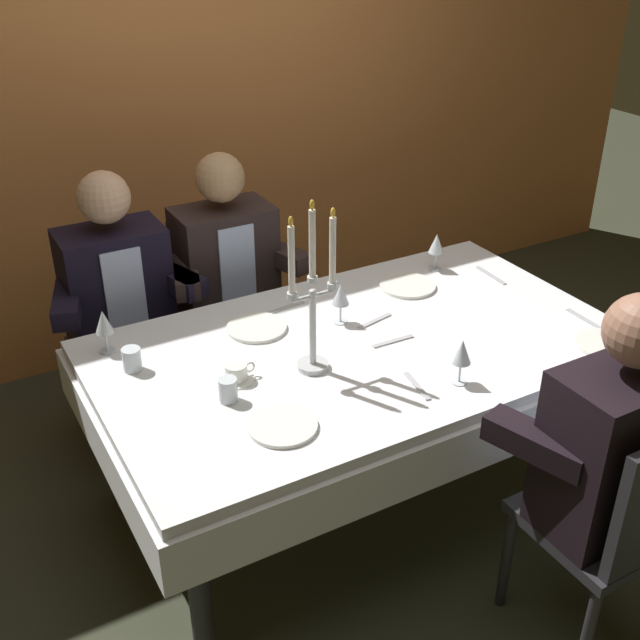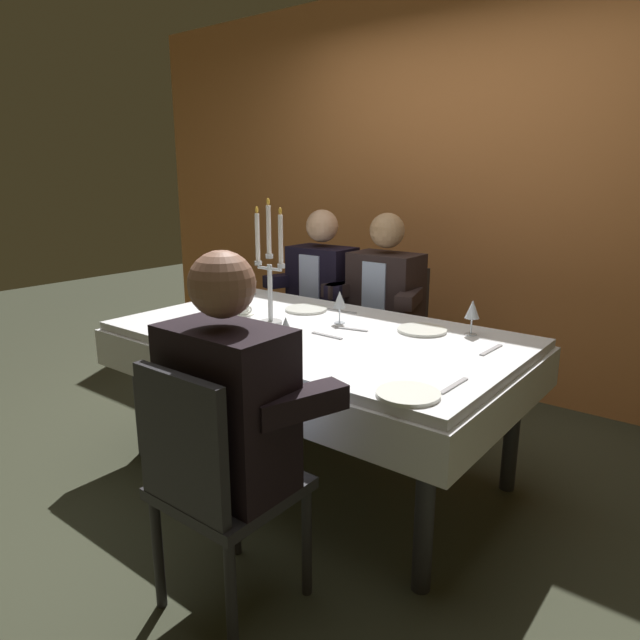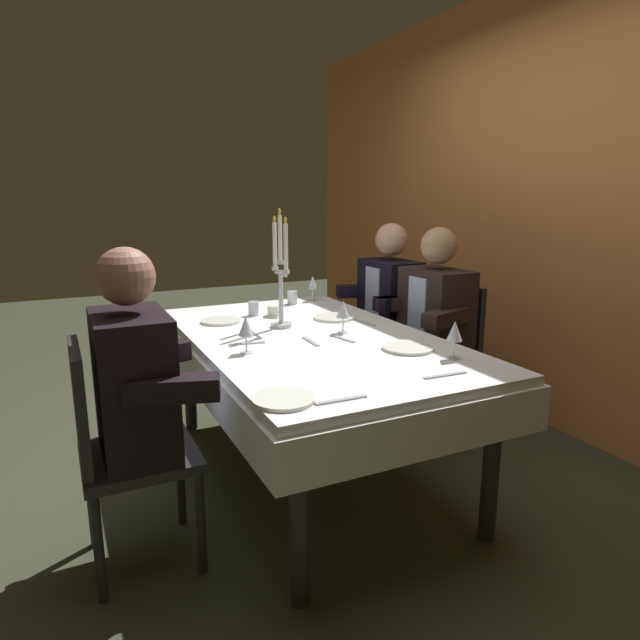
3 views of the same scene
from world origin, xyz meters
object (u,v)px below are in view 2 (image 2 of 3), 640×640
object	(u,v)px
candelabra	(270,274)
seated_diner_2	(226,407)
coffee_cup_0	(242,310)
seated_diner_0	(323,287)
dining_table	(315,354)
dinner_plate_1	(306,309)
seated_diner_1	(386,296)
wine_glass_3	(286,329)
water_tumbler_0	(237,293)
water_tumbler_1	(219,309)
dinner_plate_0	(198,326)
dinner_plate_3	(422,330)
wine_glass_0	(251,276)
wine_glass_1	(472,311)
wine_glass_2	(340,301)
dinner_plate_2	(408,394)

from	to	relation	value
candelabra	seated_diner_2	world-z (taller)	candelabra
coffee_cup_0	seated_diner_0	distance (m)	0.90
dining_table	seated_diner_0	size ratio (longest dim) A/B	1.56
dinner_plate_1	seated_diner_1	bearing A→B (deg)	77.66
wine_glass_3	candelabra	bearing A→B (deg)	140.14
water_tumbler_0	seated_diner_1	size ratio (longest dim) A/B	0.07
candelabra	water_tumbler_1	size ratio (longest dim) A/B	7.55
dining_table	wine_glass_3	world-z (taller)	wine_glass_3
seated_diner_0	seated_diner_2	distance (m)	2.02
dinner_plate_0	dinner_plate_3	distance (m)	1.08
wine_glass_3	dining_table	bearing A→B (deg)	111.60
dinner_plate_0	dinner_plate_3	world-z (taller)	same
wine_glass_3	seated_diner_0	distance (m)	1.50
seated_diner_0	seated_diner_2	world-z (taller)	same
dining_table	dinner_plate_0	world-z (taller)	dinner_plate_0
candelabra	wine_glass_0	size ratio (longest dim) A/B	3.73
wine_glass_3	water_tumbler_1	xyz separation A→B (m)	(-0.71, 0.28, -0.07)
wine_glass_1	wine_glass_2	size ratio (longest dim) A/B	1.00
dinner_plate_2	seated_diner_0	distance (m)	1.94
dinner_plate_2	water_tumbler_1	world-z (taller)	water_tumbler_1
wine_glass_3	seated_diner_0	world-z (taller)	seated_diner_0
candelabra	water_tumbler_1	world-z (taller)	candelabra
water_tumbler_1	seated_diner_2	distance (m)	1.20
candelabra	dinner_plate_3	xyz separation A→B (m)	(0.65, 0.35, -0.25)
dinner_plate_0	seated_diner_2	distance (m)	1.00
dining_table	candelabra	size ratio (longest dim) A/B	3.17
candelabra	wine_glass_0	bearing A→B (deg)	142.00
dining_table	wine_glass_3	distance (m)	0.47
dinner_plate_3	seated_diner_2	xyz separation A→B (m)	(-0.08, -1.18, -0.01)
dinner_plate_1	dinner_plate_3	size ratio (longest dim) A/B	0.97
dinner_plate_3	wine_glass_2	world-z (taller)	wine_glass_2
candelabra	wine_glass_3	distance (m)	0.52
water_tumbler_1	seated_diner_0	bearing A→B (deg)	94.60
dining_table	wine_glass_2	bearing A→B (deg)	84.41
wine_glass_0	seated_diner_1	bearing A→B (deg)	36.36
coffee_cup_0	seated_diner_1	xyz separation A→B (m)	(0.34, 0.89, -0.03)
wine_glass_1	water_tumbler_0	xyz separation A→B (m)	(-1.39, -0.15, -0.07)
wine_glass_3	water_tumbler_0	xyz separation A→B (m)	(-0.93, 0.61, -0.07)
dinner_plate_0	water_tumbler_0	size ratio (longest dim) A/B	2.62
wine_glass_2	seated_diner_2	size ratio (longest dim) A/B	0.13
wine_glass_1	coffee_cup_0	world-z (taller)	wine_glass_1
dinner_plate_0	water_tumbler_1	size ratio (longest dim) A/B	2.67
dinner_plate_2	wine_glass_3	distance (m)	0.62
wine_glass_0	seated_diner_1	distance (m)	0.83
dinner_plate_3	seated_diner_1	size ratio (longest dim) A/B	0.19
wine_glass_0	seated_diner_1	size ratio (longest dim) A/B	0.13
water_tumbler_1	seated_diner_0	size ratio (longest dim) A/B	0.07
dinner_plate_2	water_tumbler_0	bearing A→B (deg)	155.87
candelabra	seated_diner_0	bearing A→B (deg)	113.48
dinner_plate_0	seated_diner_2	size ratio (longest dim) A/B	0.17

